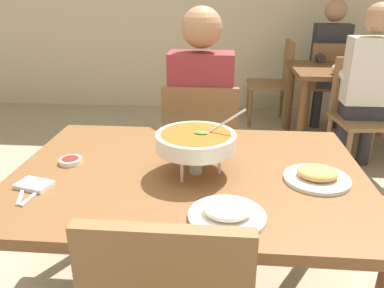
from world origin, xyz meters
name	(u,v)px	position (x,y,z in m)	size (l,w,h in m)	color
dining_table_main	(189,191)	(0.00, 0.00, 0.64)	(1.36, 0.97, 0.73)	brown
chair_diner_main	(201,147)	(0.00, 0.77, 0.51)	(0.44, 0.44, 0.90)	brown
diner_main	(201,107)	(0.00, 0.80, 0.75)	(0.40, 0.45, 1.31)	#2D2D38
curry_bowl	(196,141)	(0.03, -0.02, 0.86)	(0.33, 0.30, 0.26)	silver
rice_plate	(227,213)	(0.15, -0.33, 0.75)	(0.24, 0.24, 0.06)	white
appetizer_plate	(317,176)	(0.48, -0.05, 0.75)	(0.24, 0.24, 0.06)	white
sauce_dish	(70,161)	(-0.48, 0.02, 0.74)	(0.09, 0.09, 0.02)	white
napkin_folded	(34,185)	(-0.54, -0.18, 0.74)	(0.12, 0.08, 0.02)	white
fork_utensil	(22,192)	(-0.56, -0.23, 0.73)	(0.01, 0.17, 0.01)	silver
spoon_utensil	(36,193)	(-0.51, -0.23, 0.73)	(0.01, 0.17, 0.01)	silver
dining_table_far	(346,82)	(1.25, 2.22, 0.60)	(1.00, 0.80, 0.73)	brown
chair_bg_left	(361,108)	(1.23, 1.68, 0.51)	(0.49, 0.49, 0.90)	brown
chair_bg_middle	(328,81)	(1.21, 2.69, 0.51)	(0.46, 0.46, 0.90)	brown
chair_bg_right	(277,78)	(0.70, 2.79, 0.51)	(0.44, 0.44, 0.90)	brown
patron_bg_left	(367,80)	(1.23, 1.66, 0.75)	(0.40, 0.45, 1.31)	#2D2D38
patron_bg_middle	(331,57)	(1.23, 2.76, 0.75)	(0.40, 0.45, 1.31)	#2D2D38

